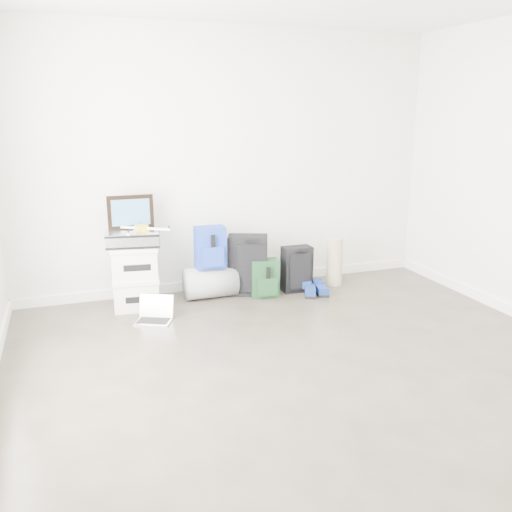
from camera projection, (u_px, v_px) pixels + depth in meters
name	position (u px, v px, depth m)	size (l,w,h in m)	color
ground	(336.00, 393.00, 3.72)	(5.00, 5.00, 0.00)	#342C25
room_envelope	(345.00, 137.00, 3.28)	(4.52, 5.02, 2.71)	silver
boxes_stack	(136.00, 277.00, 5.24)	(0.48, 0.41, 0.63)	silver
briefcase	(133.00, 238.00, 5.14)	(0.48, 0.36, 0.14)	#B2B2B7
painting	(131.00, 212.00, 5.17)	(0.43, 0.03, 0.33)	black
drone	(142.00, 228.00, 5.13)	(0.50, 0.50, 0.05)	gold
duffel_bag	(210.00, 282.00, 5.58)	(0.33, 0.33, 0.53)	gray
blue_backpack	(210.00, 248.00, 5.45)	(0.31, 0.23, 0.42)	#161C94
large_suitcase	(248.00, 265.00, 5.64)	(0.46, 0.38, 0.63)	black
green_backpack	(265.00, 279.00, 5.59)	(0.30, 0.24, 0.39)	#12341A
carry_on	(297.00, 269.00, 5.76)	(0.31, 0.20, 0.48)	black
shoes	(316.00, 290.00, 5.70)	(0.32, 0.31, 0.10)	black
rolled_rug	(335.00, 262.00, 5.96)	(0.17, 0.17, 0.53)	#C1B188
laptop	(155.00, 315.00, 4.98)	(0.39, 0.34, 0.23)	silver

